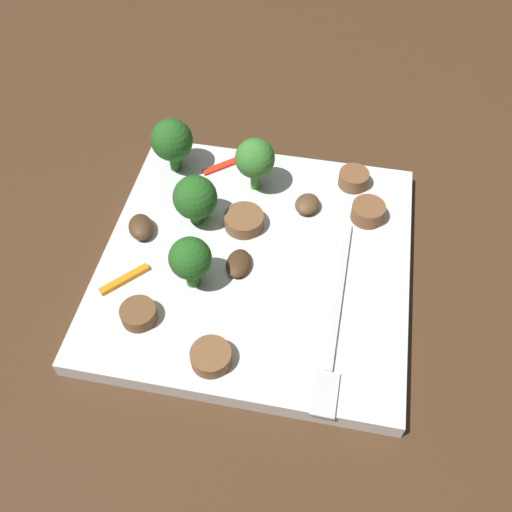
% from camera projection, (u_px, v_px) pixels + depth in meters
% --- Properties ---
extents(ground_plane, '(1.40, 1.40, 0.00)m').
position_uv_depth(ground_plane, '(256.00, 267.00, 0.49)').
color(ground_plane, '#422B19').
extents(plate, '(0.26, 0.26, 0.02)m').
position_uv_depth(plate, '(256.00, 262.00, 0.48)').
color(plate, white).
rests_on(plate, ground_plane).
extents(fork, '(0.18, 0.02, 0.00)m').
position_uv_depth(fork, '(335.00, 325.00, 0.43)').
color(fork, silver).
rests_on(fork, plate).
extents(broccoli_floret_0, '(0.04, 0.04, 0.05)m').
position_uv_depth(broccoli_floret_0, '(255.00, 159.00, 0.50)').
color(broccoli_floret_0, '#408630').
rests_on(broccoli_floret_0, plate).
extents(broccoli_floret_1, '(0.03, 0.03, 0.05)m').
position_uv_depth(broccoli_floret_1, '(190.00, 259.00, 0.44)').
color(broccoli_floret_1, '#296420').
rests_on(broccoli_floret_1, plate).
extents(broccoli_floret_2, '(0.04, 0.04, 0.05)m').
position_uv_depth(broccoli_floret_2, '(195.00, 198.00, 0.48)').
color(broccoli_floret_2, '#296420').
rests_on(broccoli_floret_2, plate).
extents(broccoli_floret_3, '(0.04, 0.04, 0.06)m').
position_uv_depth(broccoli_floret_3, '(172.00, 141.00, 0.52)').
color(broccoli_floret_3, '#296420').
rests_on(broccoli_floret_3, plate).
extents(sausage_slice_0, '(0.03, 0.03, 0.01)m').
position_uv_depth(sausage_slice_0, '(354.00, 179.00, 0.53)').
color(sausage_slice_0, brown).
rests_on(sausage_slice_0, plate).
extents(sausage_slice_1, '(0.04, 0.04, 0.01)m').
position_uv_depth(sausage_slice_1, '(139.00, 314.00, 0.44)').
color(sausage_slice_1, brown).
rests_on(sausage_slice_1, plate).
extents(sausage_slice_2, '(0.05, 0.05, 0.01)m').
position_uv_depth(sausage_slice_2, '(244.00, 221.00, 0.49)').
color(sausage_slice_2, brown).
rests_on(sausage_slice_2, plate).
extents(sausage_slice_3, '(0.04, 0.04, 0.02)m').
position_uv_depth(sausage_slice_3, '(368.00, 212.00, 0.50)').
color(sausage_slice_3, brown).
rests_on(sausage_slice_3, plate).
extents(sausage_slice_4, '(0.04, 0.04, 0.01)m').
position_uv_depth(sausage_slice_4, '(211.00, 357.00, 0.41)').
color(sausage_slice_4, brown).
rests_on(sausage_slice_4, plate).
extents(mushroom_0, '(0.04, 0.03, 0.01)m').
position_uv_depth(mushroom_0, '(141.00, 227.00, 0.49)').
color(mushroom_0, '#4C331E').
rests_on(mushroom_0, plate).
extents(mushroom_1, '(0.03, 0.03, 0.01)m').
position_uv_depth(mushroom_1, '(307.00, 204.00, 0.51)').
color(mushroom_1, brown).
rests_on(mushroom_1, plate).
extents(mushroom_3, '(0.03, 0.02, 0.01)m').
position_uv_depth(mushroom_3, '(238.00, 263.00, 0.47)').
color(mushroom_3, '#422B19').
rests_on(mushroom_3, plate).
extents(pepper_strip_0, '(0.04, 0.03, 0.00)m').
position_uv_depth(pepper_strip_0, '(124.00, 279.00, 0.46)').
color(pepper_strip_0, orange).
rests_on(pepper_strip_0, plate).
extents(pepper_strip_1, '(0.03, 0.04, 0.00)m').
position_uv_depth(pepper_strip_1, '(223.00, 166.00, 0.54)').
color(pepper_strip_1, red).
rests_on(pepper_strip_1, plate).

